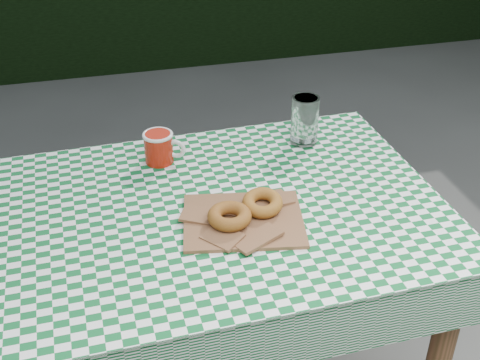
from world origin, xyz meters
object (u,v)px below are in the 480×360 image
at_px(coffee_mug, 159,148).
at_px(drinking_glass, 305,120).
at_px(table, 209,324).
at_px(paper_bag, 243,219).

xyz_separation_m(coffee_mug, drinking_glass, (0.41, 0.01, 0.03)).
distance_m(table, coffee_mug, 0.50).
height_order(paper_bag, drinking_glass, drinking_glass).
xyz_separation_m(paper_bag, drinking_glass, (0.26, 0.33, 0.06)).
bearing_deg(paper_bag, table, 136.36).
xyz_separation_m(table, drinking_glass, (0.34, 0.26, 0.45)).
distance_m(table, drinking_glass, 0.62).
distance_m(coffee_mug, drinking_glass, 0.41).
bearing_deg(paper_bag, drinking_glass, 51.42).
bearing_deg(table, paper_bag, -45.06).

